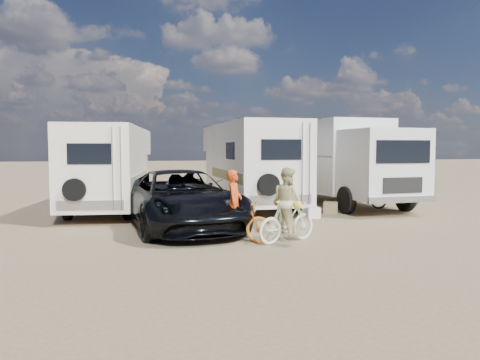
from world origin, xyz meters
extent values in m
plane|color=#917956|center=(0.00, 0.00, 0.00)|extent=(140.00, 140.00, 0.00)
imported|color=black|center=(-3.15, 2.73, 0.80)|extent=(3.63, 6.16, 1.61)
imported|color=orange|center=(-2.03, 0.59, 0.48)|extent=(1.93, 1.31, 0.96)
imported|color=silver|center=(-0.82, 0.26, 0.50)|extent=(1.71, 1.11, 1.00)
imported|color=#CB3F14|center=(-2.03, 0.59, 0.77)|extent=(0.56, 0.66, 1.53)
imported|color=#C1BA7E|center=(-0.82, 0.26, 0.80)|extent=(0.87, 0.95, 1.59)
imported|color=#252826|center=(4.83, 5.28, 0.48)|extent=(1.90, 0.83, 0.97)
cube|color=navy|center=(-2.49, 2.15, 0.21)|extent=(0.56, 0.44, 0.41)
cube|color=olive|center=(2.07, 4.64, 0.19)|extent=(0.62, 0.62, 0.38)
camera|label=1|loc=(-4.00, -10.01, 2.22)|focal=34.35mm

